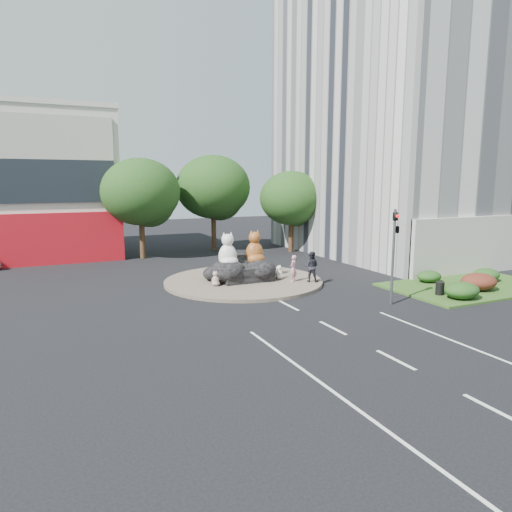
{
  "coord_description": "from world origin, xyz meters",
  "views": [
    {
      "loc": [
        -11.17,
        -16.11,
        6.42
      ],
      "look_at": [
        0.03,
        8.16,
        2.0
      ],
      "focal_mm": 32.0,
      "sensor_mm": 36.0,
      "label": 1
    }
  ],
  "objects_px": {
    "cat_white": "(228,250)",
    "pedestrian_dark": "(311,267)",
    "cat_tabby": "(255,247)",
    "kitten_white": "(279,272)",
    "kitten_calico": "(215,278)",
    "pedestrian_pink": "(293,268)",
    "litter_bin": "(440,288)"
  },
  "relations": [
    {
      "from": "litter_bin",
      "to": "pedestrian_pink",
      "type": "bearing_deg",
      "value": 134.27
    },
    {
      "from": "cat_white",
      "to": "cat_tabby",
      "type": "distance_m",
      "value": 1.99
    },
    {
      "from": "kitten_white",
      "to": "pedestrian_dark",
      "type": "bearing_deg",
      "value": -67.11
    },
    {
      "from": "kitten_calico",
      "to": "cat_tabby",
      "type": "bearing_deg",
      "value": 55.47
    },
    {
      "from": "cat_tabby",
      "to": "litter_bin",
      "type": "distance_m",
      "value": 11.26
    },
    {
      "from": "kitten_calico",
      "to": "litter_bin",
      "type": "xyz_separation_m",
      "value": [
        10.77,
        -6.99,
        -0.18
      ]
    },
    {
      "from": "pedestrian_pink",
      "to": "litter_bin",
      "type": "distance_m",
      "value": 8.54
    },
    {
      "from": "cat_tabby",
      "to": "pedestrian_dark",
      "type": "relative_size",
      "value": 1.17
    },
    {
      "from": "cat_tabby",
      "to": "kitten_calico",
      "type": "height_order",
      "value": "cat_tabby"
    },
    {
      "from": "kitten_calico",
      "to": "kitten_white",
      "type": "relative_size",
      "value": 1.01
    },
    {
      "from": "cat_tabby",
      "to": "pedestrian_pink",
      "type": "xyz_separation_m",
      "value": [
        1.79,
        -1.88,
        -1.18
      ]
    },
    {
      "from": "pedestrian_pink",
      "to": "pedestrian_dark",
      "type": "height_order",
      "value": "pedestrian_dark"
    },
    {
      "from": "kitten_calico",
      "to": "cat_white",
      "type": "bearing_deg",
      "value": 69.97
    },
    {
      "from": "kitten_calico",
      "to": "kitten_white",
      "type": "xyz_separation_m",
      "value": [
        4.38,
        0.18,
        -0.0
      ]
    },
    {
      "from": "cat_tabby",
      "to": "pedestrian_dark",
      "type": "xyz_separation_m",
      "value": [
        2.78,
        -2.4,
        -1.06
      ]
    },
    {
      "from": "cat_tabby",
      "to": "kitten_calico",
      "type": "distance_m",
      "value": 3.55
    },
    {
      "from": "kitten_calico",
      "to": "kitten_white",
      "type": "distance_m",
      "value": 4.39
    },
    {
      "from": "kitten_calico",
      "to": "pedestrian_pink",
      "type": "relative_size",
      "value": 0.56
    },
    {
      "from": "kitten_white",
      "to": "kitten_calico",
      "type": "bearing_deg",
      "value": 163.01
    },
    {
      "from": "cat_tabby",
      "to": "pedestrian_pink",
      "type": "distance_m",
      "value": 2.85
    },
    {
      "from": "cat_white",
      "to": "kitten_white",
      "type": "distance_m",
      "value": 3.7
    },
    {
      "from": "litter_bin",
      "to": "cat_tabby",
      "type": "bearing_deg",
      "value": 134.1
    },
    {
      "from": "cat_tabby",
      "to": "kitten_calico",
      "type": "relative_size",
      "value": 2.42
    },
    {
      "from": "kitten_white",
      "to": "cat_tabby",
      "type": "bearing_deg",
      "value": 129.34
    },
    {
      "from": "pedestrian_pink",
      "to": "pedestrian_dark",
      "type": "relative_size",
      "value": 0.87
    },
    {
      "from": "kitten_white",
      "to": "pedestrian_dark",
      "type": "xyz_separation_m",
      "value": [
        1.43,
        -1.58,
        0.49
      ]
    },
    {
      "from": "cat_white",
      "to": "pedestrian_dark",
      "type": "bearing_deg",
      "value": -14.15
    },
    {
      "from": "cat_tabby",
      "to": "kitten_white",
      "type": "relative_size",
      "value": 2.44
    },
    {
      "from": "cat_white",
      "to": "pedestrian_dark",
      "type": "height_order",
      "value": "cat_white"
    },
    {
      "from": "kitten_calico",
      "to": "pedestrian_pink",
      "type": "distance_m",
      "value": 4.91
    },
    {
      "from": "kitten_white",
      "to": "pedestrian_dark",
      "type": "height_order",
      "value": "pedestrian_dark"
    },
    {
      "from": "pedestrian_dark",
      "to": "cat_tabby",
      "type": "bearing_deg",
      "value": -0.76
    }
  ]
}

